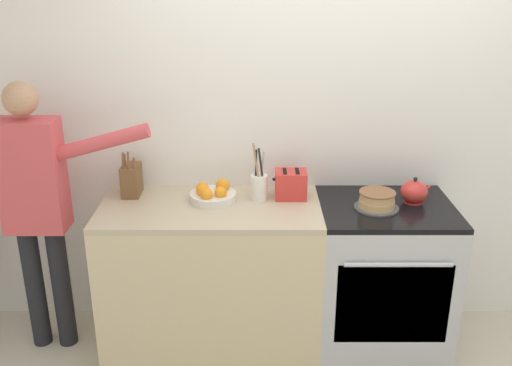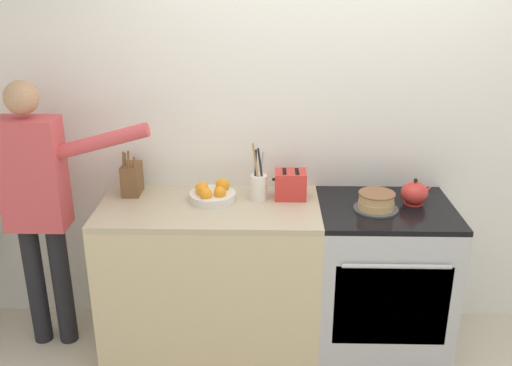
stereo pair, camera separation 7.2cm
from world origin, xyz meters
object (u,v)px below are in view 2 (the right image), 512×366
knife_block (132,179)px  utensil_crock (259,186)px  person_baker (37,195)px  fruit_bowl (212,194)px  toaster (290,185)px  layer_cake (376,202)px  stove_range (381,278)px  tea_kettle (415,193)px

knife_block → utensil_crock: utensil_crock is taller
knife_block → person_baker: person_baker is taller
fruit_bowl → toaster: toaster is taller
layer_cake → knife_block: size_ratio=0.89×
person_baker → knife_block: bearing=9.8°
layer_cake → toaster: bearing=160.6°
utensil_crock → fruit_bowl: (-0.27, -0.02, -0.04)m
utensil_crock → knife_block: bearing=174.4°
fruit_bowl → knife_block: bearing=168.6°
utensil_crock → person_baker: size_ratio=0.21×
stove_range → fruit_bowl: (-1.00, 0.08, 0.50)m
stove_range → tea_kettle: size_ratio=4.90×
knife_block → toaster: bearing=-2.7°
layer_cake → tea_kettle: size_ratio=1.33×
tea_kettle → person_baker: size_ratio=0.11×
person_baker → utensil_crock: bearing=-5.3°
layer_cake → person_baker: 1.91m
stove_range → person_baker: size_ratio=0.56×
knife_block → person_baker: size_ratio=0.17×
layer_cake → toaster: 0.50m
stove_range → layer_cake: 0.51m
layer_cake → knife_block: knife_block is taller
stove_range → fruit_bowl: fruit_bowl is taller
tea_kettle → fruit_bowl: 1.16m
utensil_crock → person_baker: person_baker is taller
person_baker → tea_kettle: bearing=-8.5°
tea_kettle → utensil_crock: bearing=177.0°
stove_range → person_baker: (-1.98, -0.01, 0.51)m
stove_range → layer_cake: (-0.07, -0.04, 0.51)m
utensil_crock → fruit_bowl: 0.27m
fruit_bowl → utensil_crock: bearing=5.1°
stove_range → toaster: bearing=166.7°
toaster → person_baker: 1.45m
knife_block → fruit_bowl: knife_block is taller
person_baker → stove_range: bearing=-10.0°
layer_cake → fruit_bowl: fruit_bowl is taller
tea_kettle → fruit_bowl: tea_kettle is taller
stove_range → utensil_crock: (-0.73, 0.10, 0.54)m
layer_cake → utensil_crock: 0.67m
stove_range → utensil_crock: 0.91m
toaster → utensil_crock: bearing=-171.2°
knife_block → person_baker: 0.53m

